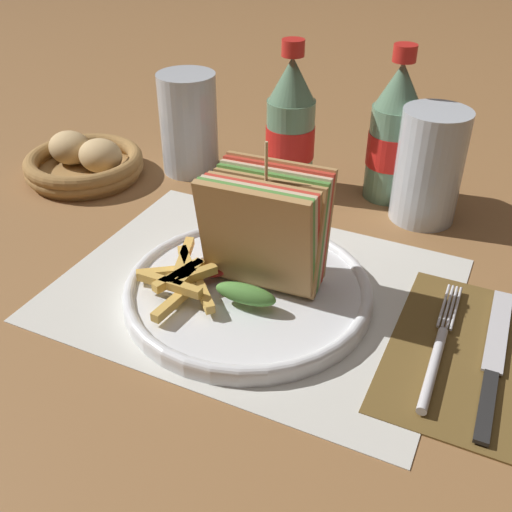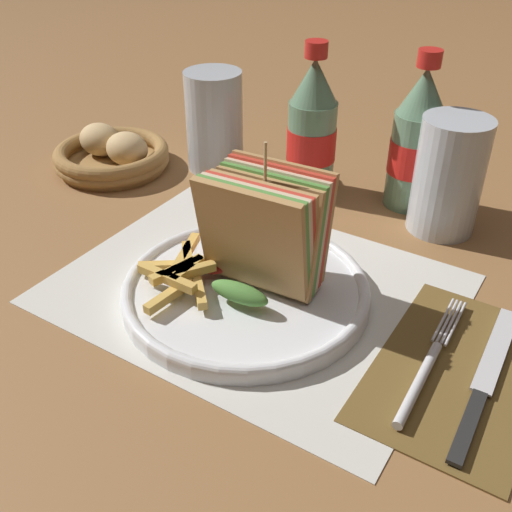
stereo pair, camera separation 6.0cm
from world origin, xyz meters
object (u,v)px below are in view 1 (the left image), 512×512
at_px(club_sandwich, 265,232).
at_px(fork, 438,352).
at_px(bread_basket, 85,163).
at_px(glass_far, 189,124).
at_px(coke_bottle_far, 394,136).
at_px(knife, 494,359).
at_px(coke_bottle_near, 290,129).
at_px(plate_main, 248,290).
at_px(glass_near, 429,166).

height_order(club_sandwich, fork, club_sandwich).
bearing_deg(bread_basket, glass_far, 33.72).
bearing_deg(coke_bottle_far, club_sandwich, -102.26).
distance_m(club_sandwich, bread_basket, 0.37).
height_order(knife, coke_bottle_near, coke_bottle_near).
relative_size(knife, glass_far, 1.48).
height_order(plate_main, knife, plate_main).
xyz_separation_m(fork, glass_far, (-0.40, 0.25, 0.06)).
bearing_deg(coke_bottle_near, coke_bottle_far, 15.21).
bearing_deg(bread_basket, glass_near, 10.81).
relative_size(coke_bottle_near, bread_basket, 1.20).
relative_size(fork, glass_far, 1.29).
height_order(coke_bottle_near, coke_bottle_far, same).
bearing_deg(club_sandwich, coke_bottle_near, 106.80).
xyz_separation_m(knife, coke_bottle_far, (-0.17, 0.27, 0.08)).
xyz_separation_m(coke_bottle_far, bread_basket, (-0.40, -0.12, -0.06)).
height_order(knife, bread_basket, bread_basket).
distance_m(coke_bottle_near, glass_near, 0.18).
bearing_deg(bread_basket, coke_bottle_far, 17.34).
bearing_deg(fork, knife, 15.83).
bearing_deg(club_sandwich, glass_far, 134.52).
bearing_deg(coke_bottle_far, glass_far, -171.30).
distance_m(club_sandwich, knife, 0.24).
distance_m(glass_near, bread_basket, 0.46).
xyz_separation_m(knife, glass_far, (-0.45, 0.23, 0.06)).
height_order(fork, coke_bottle_near, coke_bottle_near).
bearing_deg(glass_near, coke_bottle_near, 178.86).
xyz_separation_m(coke_bottle_near, glass_far, (-0.15, -0.01, -0.02)).
bearing_deg(fork, glass_near, 103.90).
relative_size(knife, coke_bottle_near, 1.05).
bearing_deg(coke_bottle_near, fork, -45.32).
relative_size(club_sandwich, fork, 0.84).
relative_size(club_sandwich, knife, 0.73).
bearing_deg(glass_far, plate_main, -49.09).
bearing_deg(knife, glass_far, 150.96).
relative_size(fork, knife, 0.87).
xyz_separation_m(knife, glass_near, (-0.12, 0.23, 0.06)).
bearing_deg(coke_bottle_far, glass_near, -34.86).
distance_m(glass_near, glass_far, 0.33).
bearing_deg(glass_near, club_sandwich, -116.37).
height_order(club_sandwich, glass_far, club_sandwich).
relative_size(glass_near, bread_basket, 0.85).
bearing_deg(fork, plate_main, 176.22).
bearing_deg(knife, plate_main, -179.84).
relative_size(coke_bottle_near, glass_far, 1.42).
relative_size(fork, coke_bottle_far, 0.91).
height_order(glass_near, bread_basket, glass_near).
relative_size(knife, glass_near, 1.48).
xyz_separation_m(plate_main, bread_basket, (-0.33, 0.16, 0.01)).
relative_size(glass_near, glass_far, 1.00).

